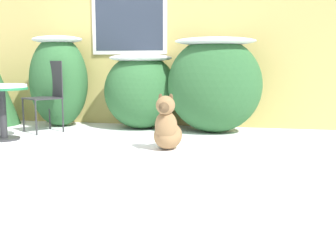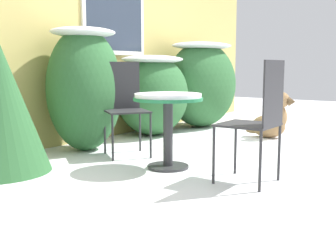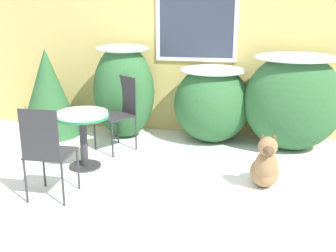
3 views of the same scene
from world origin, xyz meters
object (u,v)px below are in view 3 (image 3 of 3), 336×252
(patio_table, at_px, (83,124))
(patio_chair_near_table, at_px, (119,110))
(patio_chair_far_side, at_px, (47,149))
(dog, at_px, (265,167))

(patio_table, height_order, patio_chair_near_table, patio_chair_near_table)
(patio_table, distance_m, patio_chair_far_side, 0.93)
(patio_table, xyz_separation_m, patio_chair_far_side, (-0.03, -0.93, 0.00))
(patio_table, bearing_deg, patio_chair_near_table, 71.92)
(patio_chair_far_side, xyz_separation_m, dog, (2.28, 0.74, -0.33))
(patio_chair_near_table, bearing_deg, patio_chair_far_side, -64.06)
(patio_table, bearing_deg, patio_chair_far_side, -91.81)
(patio_chair_far_side, bearing_deg, dog, -162.10)
(patio_table, bearing_deg, dog, -4.82)
(patio_chair_near_table, xyz_separation_m, patio_chair_far_side, (-0.28, -1.69, 0.00))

